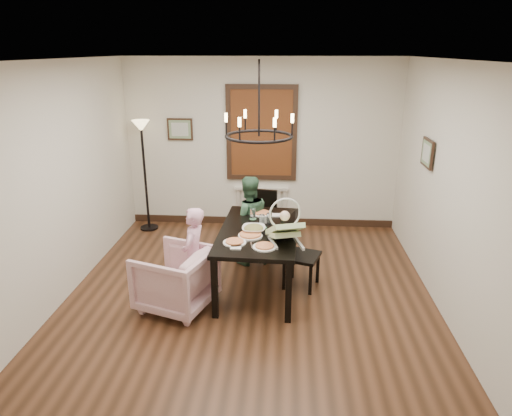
# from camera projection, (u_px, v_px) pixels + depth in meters

# --- Properties ---
(room_shell) EXTENTS (4.51, 5.00, 2.81)m
(room_shell) POSITION_uv_depth(u_px,v_px,m) (251.00, 180.00, 5.53)
(room_shell) COLOR #55311D
(room_shell) RESTS_ON ground
(dining_table) EXTENTS (1.02, 1.72, 0.79)m
(dining_table) POSITION_uv_depth(u_px,v_px,m) (259.00, 236.00, 5.68)
(dining_table) COLOR black
(dining_table) RESTS_ON room_shell
(chair_far) EXTENTS (0.48, 0.48, 0.93)m
(chair_far) POSITION_uv_depth(u_px,v_px,m) (261.00, 222.00, 6.78)
(chair_far) COLOR black
(chair_far) RESTS_ON room_shell
(chair_right) EXTENTS (0.53, 0.53, 0.96)m
(chair_right) POSITION_uv_depth(u_px,v_px,m) (302.00, 252.00, 5.76)
(chair_right) COLOR black
(chair_right) RESTS_ON room_shell
(armchair) EXTENTS (1.01, 1.00, 0.73)m
(armchair) POSITION_uv_depth(u_px,v_px,m) (176.00, 279.00, 5.33)
(armchair) COLOR beige
(armchair) RESTS_ON room_shell
(elderly_woman) EXTENTS (0.29, 0.39, 0.98)m
(elderly_woman) POSITION_uv_depth(u_px,v_px,m) (194.00, 262.00, 5.46)
(elderly_woman) COLOR #E19FB8
(elderly_woman) RESTS_ON room_shell
(seated_man) EXTENTS (0.61, 0.54, 1.06)m
(seated_man) POSITION_uv_depth(u_px,v_px,m) (248.00, 228.00, 6.40)
(seated_man) COLOR #365A3E
(seated_man) RESTS_ON room_shell
(baby_bouncer) EXTENTS (0.53, 0.64, 0.36)m
(baby_bouncer) POSITION_uv_depth(u_px,v_px,m) (285.00, 227.00, 5.23)
(baby_bouncer) COLOR #C4E09B
(baby_bouncer) RESTS_ON dining_table
(salad_bowl) EXTENTS (0.34, 0.34, 0.08)m
(salad_bowl) POSITION_uv_depth(u_px,v_px,m) (254.00, 229.00, 5.55)
(salad_bowl) COLOR white
(salad_bowl) RESTS_ON dining_table
(pizza_platter) EXTENTS (0.29, 0.29, 0.04)m
(pizza_platter) POSITION_uv_depth(u_px,v_px,m) (250.00, 235.00, 5.43)
(pizza_platter) COLOR tan
(pizza_platter) RESTS_ON dining_table
(drinking_glass) EXTENTS (0.07, 0.07, 0.13)m
(drinking_glass) POSITION_uv_depth(u_px,v_px,m) (262.00, 220.00, 5.78)
(drinking_glass) COLOR silver
(drinking_glass) RESTS_ON dining_table
(window_blinds) EXTENTS (1.00, 0.03, 1.40)m
(window_blinds) POSITION_uv_depth(u_px,v_px,m) (262.00, 133.00, 7.44)
(window_blinds) COLOR #5D3612
(window_blinds) RESTS_ON room_shell
(radiator) EXTENTS (0.92, 0.12, 0.62)m
(radiator) POSITION_uv_depth(u_px,v_px,m) (261.00, 205.00, 7.87)
(radiator) COLOR silver
(radiator) RESTS_ON room_shell
(picture_back) EXTENTS (0.42, 0.03, 0.36)m
(picture_back) POSITION_uv_depth(u_px,v_px,m) (180.00, 129.00, 7.52)
(picture_back) COLOR black
(picture_back) RESTS_ON room_shell
(picture_right) EXTENTS (0.03, 0.42, 0.36)m
(picture_right) POSITION_uv_depth(u_px,v_px,m) (427.00, 153.00, 5.81)
(picture_right) COLOR black
(picture_right) RESTS_ON room_shell
(floor_lamp) EXTENTS (0.30, 0.30, 1.80)m
(floor_lamp) POSITION_uv_depth(u_px,v_px,m) (145.00, 178.00, 7.50)
(floor_lamp) COLOR black
(floor_lamp) RESTS_ON room_shell
(chandelier) EXTENTS (0.80, 0.80, 0.04)m
(chandelier) POSITION_uv_depth(u_px,v_px,m) (259.00, 136.00, 5.27)
(chandelier) COLOR black
(chandelier) RESTS_ON room_shell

